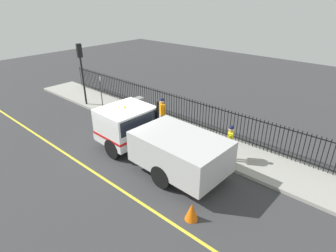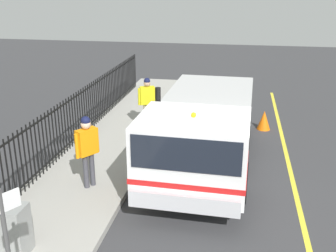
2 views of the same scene
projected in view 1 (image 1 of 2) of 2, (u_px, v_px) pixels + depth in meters
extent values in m
plane|color=#38383A|center=(122.00, 149.00, 13.74)|extent=(51.70, 51.70, 0.00)
cube|color=#A3A099|center=(164.00, 126.00, 15.84)|extent=(2.54, 23.50, 0.15)
cube|color=yellow|center=(85.00, 166.00, 12.32)|extent=(0.12, 21.15, 0.01)
cube|color=white|center=(126.00, 124.00, 13.36)|extent=(2.47, 2.12, 1.61)
cube|color=black|center=(126.00, 117.00, 13.20)|extent=(2.28, 2.15, 0.71)
cube|color=silver|center=(180.00, 151.00, 11.29)|extent=(2.53, 3.91, 1.34)
cube|color=silver|center=(113.00, 129.00, 14.32)|extent=(2.29, 0.27, 0.36)
cube|color=red|center=(127.00, 130.00, 13.51)|extent=(2.50, 2.14, 0.12)
cylinder|color=black|center=(113.00, 149.00, 12.80)|extent=(0.33, 0.97, 0.96)
cylinder|color=black|center=(147.00, 133.00, 14.23)|extent=(0.33, 0.97, 0.96)
cylinder|color=black|center=(162.00, 176.00, 10.87)|extent=(0.33, 0.97, 0.96)
cylinder|color=black|center=(196.00, 155.00, 12.30)|extent=(0.33, 0.97, 0.96)
sphere|color=orange|center=(125.00, 107.00, 12.98)|extent=(0.12, 0.12, 0.12)
cylinder|color=black|center=(158.00, 121.00, 13.29)|extent=(0.14, 0.14, 1.93)
cube|color=orange|center=(162.00, 109.00, 14.99)|extent=(0.47, 0.54, 0.63)
sphere|color=beige|center=(162.00, 101.00, 14.80)|extent=(0.23, 0.23, 0.23)
sphere|color=#14193F|center=(162.00, 100.00, 14.77)|extent=(0.22, 0.22, 0.22)
cylinder|color=#3F3F47|center=(162.00, 120.00, 15.39)|extent=(0.13, 0.13, 0.84)
cylinder|color=#3F3F47|center=(163.00, 122.00, 15.23)|extent=(0.13, 0.13, 0.84)
cylinder|color=orange|center=(161.00, 107.00, 15.25)|extent=(0.09, 0.09, 0.60)
cylinder|color=orange|center=(163.00, 111.00, 14.76)|extent=(0.09, 0.09, 0.60)
cube|color=yellow|center=(230.00, 138.00, 12.09)|extent=(0.53, 0.38, 0.60)
sphere|color=tan|center=(231.00, 129.00, 11.91)|extent=(0.22, 0.22, 0.22)
sphere|color=#14193F|center=(231.00, 128.00, 11.88)|extent=(0.21, 0.21, 0.21)
cylinder|color=tan|center=(228.00, 153.00, 12.33)|extent=(0.12, 0.12, 0.81)
cylinder|color=tan|center=(229.00, 151.00, 12.47)|extent=(0.12, 0.12, 0.81)
cylinder|color=yellow|center=(229.00, 141.00, 11.88)|extent=(0.09, 0.09, 0.57)
cylinder|color=yellow|center=(231.00, 136.00, 12.34)|extent=(0.09, 0.09, 0.57)
cylinder|color=black|center=(332.00, 157.00, 11.28)|extent=(0.04, 0.04, 1.55)
cylinder|color=black|center=(327.00, 156.00, 11.39)|extent=(0.04, 0.04, 1.55)
cylinder|color=black|center=(322.00, 154.00, 11.51)|extent=(0.04, 0.04, 1.55)
cylinder|color=black|center=(318.00, 153.00, 11.62)|extent=(0.04, 0.04, 1.55)
cylinder|color=black|center=(313.00, 151.00, 11.73)|extent=(0.04, 0.04, 1.55)
cylinder|color=black|center=(308.00, 150.00, 11.84)|extent=(0.04, 0.04, 1.55)
cylinder|color=black|center=(304.00, 148.00, 11.95)|extent=(0.04, 0.04, 1.55)
cylinder|color=black|center=(299.00, 147.00, 12.07)|extent=(0.04, 0.04, 1.55)
cylinder|color=black|center=(295.00, 145.00, 12.18)|extent=(0.04, 0.04, 1.55)
cylinder|color=black|center=(290.00, 144.00, 12.29)|extent=(0.04, 0.04, 1.55)
cylinder|color=black|center=(286.00, 143.00, 12.40)|extent=(0.04, 0.04, 1.55)
cylinder|color=black|center=(282.00, 141.00, 12.51)|extent=(0.04, 0.04, 1.55)
cylinder|color=black|center=(278.00, 140.00, 12.63)|extent=(0.04, 0.04, 1.55)
cylinder|color=black|center=(274.00, 139.00, 12.74)|extent=(0.04, 0.04, 1.55)
cylinder|color=black|center=(270.00, 137.00, 12.85)|extent=(0.04, 0.04, 1.55)
cylinder|color=black|center=(266.00, 136.00, 12.96)|extent=(0.04, 0.04, 1.55)
cylinder|color=black|center=(262.00, 135.00, 13.07)|extent=(0.04, 0.04, 1.55)
cylinder|color=black|center=(258.00, 134.00, 13.19)|extent=(0.04, 0.04, 1.55)
cylinder|color=black|center=(255.00, 132.00, 13.30)|extent=(0.04, 0.04, 1.55)
cylinder|color=black|center=(251.00, 131.00, 13.41)|extent=(0.04, 0.04, 1.55)
cylinder|color=black|center=(247.00, 130.00, 13.52)|extent=(0.04, 0.04, 1.55)
cylinder|color=black|center=(244.00, 129.00, 13.63)|extent=(0.04, 0.04, 1.55)
cylinder|color=black|center=(240.00, 128.00, 13.75)|extent=(0.04, 0.04, 1.55)
cylinder|color=black|center=(237.00, 127.00, 13.86)|extent=(0.04, 0.04, 1.55)
cylinder|color=black|center=(234.00, 126.00, 13.97)|extent=(0.04, 0.04, 1.55)
cylinder|color=black|center=(230.00, 125.00, 14.08)|extent=(0.04, 0.04, 1.55)
cylinder|color=black|center=(227.00, 124.00, 14.20)|extent=(0.04, 0.04, 1.55)
cylinder|color=black|center=(224.00, 123.00, 14.31)|extent=(0.04, 0.04, 1.55)
cylinder|color=black|center=(221.00, 122.00, 14.42)|extent=(0.04, 0.04, 1.55)
cylinder|color=black|center=(218.00, 121.00, 14.53)|extent=(0.04, 0.04, 1.55)
cylinder|color=black|center=(215.00, 120.00, 14.64)|extent=(0.04, 0.04, 1.55)
cylinder|color=black|center=(212.00, 119.00, 14.76)|extent=(0.04, 0.04, 1.55)
cylinder|color=black|center=(209.00, 118.00, 14.87)|extent=(0.04, 0.04, 1.55)
cylinder|color=black|center=(206.00, 117.00, 14.98)|extent=(0.04, 0.04, 1.55)
cylinder|color=black|center=(203.00, 116.00, 15.09)|extent=(0.04, 0.04, 1.55)
cylinder|color=black|center=(200.00, 115.00, 15.20)|extent=(0.04, 0.04, 1.55)
cylinder|color=black|center=(197.00, 114.00, 15.32)|extent=(0.04, 0.04, 1.55)
cylinder|color=black|center=(195.00, 113.00, 15.43)|extent=(0.04, 0.04, 1.55)
cylinder|color=black|center=(192.00, 112.00, 15.54)|extent=(0.04, 0.04, 1.55)
cylinder|color=black|center=(189.00, 111.00, 15.65)|extent=(0.04, 0.04, 1.55)
cylinder|color=black|center=(187.00, 111.00, 15.76)|extent=(0.04, 0.04, 1.55)
cylinder|color=black|center=(184.00, 110.00, 15.88)|extent=(0.04, 0.04, 1.55)
cylinder|color=black|center=(181.00, 109.00, 15.99)|extent=(0.04, 0.04, 1.55)
cylinder|color=black|center=(179.00, 108.00, 16.10)|extent=(0.04, 0.04, 1.55)
cylinder|color=black|center=(176.00, 107.00, 16.21)|extent=(0.04, 0.04, 1.55)
cylinder|color=black|center=(174.00, 107.00, 16.32)|extent=(0.04, 0.04, 1.55)
cylinder|color=black|center=(172.00, 106.00, 16.44)|extent=(0.04, 0.04, 1.55)
cylinder|color=black|center=(169.00, 105.00, 16.55)|extent=(0.04, 0.04, 1.55)
cylinder|color=black|center=(167.00, 104.00, 16.66)|extent=(0.04, 0.04, 1.55)
cylinder|color=black|center=(165.00, 104.00, 16.77)|extent=(0.04, 0.04, 1.55)
cylinder|color=black|center=(162.00, 103.00, 16.88)|extent=(0.04, 0.04, 1.55)
cylinder|color=black|center=(160.00, 102.00, 17.00)|extent=(0.04, 0.04, 1.55)
cylinder|color=black|center=(158.00, 101.00, 17.11)|extent=(0.04, 0.04, 1.55)
cylinder|color=black|center=(156.00, 101.00, 17.22)|extent=(0.04, 0.04, 1.55)
cylinder|color=black|center=(153.00, 100.00, 17.33)|extent=(0.04, 0.04, 1.55)
cylinder|color=black|center=(151.00, 99.00, 17.44)|extent=(0.04, 0.04, 1.55)
cylinder|color=black|center=(149.00, 99.00, 17.56)|extent=(0.04, 0.04, 1.55)
cylinder|color=black|center=(147.00, 98.00, 17.67)|extent=(0.04, 0.04, 1.55)
cylinder|color=black|center=(145.00, 97.00, 17.78)|extent=(0.04, 0.04, 1.55)
cylinder|color=black|center=(143.00, 97.00, 17.89)|extent=(0.04, 0.04, 1.55)
cylinder|color=black|center=(141.00, 96.00, 18.00)|extent=(0.04, 0.04, 1.55)
cylinder|color=black|center=(139.00, 95.00, 18.12)|extent=(0.04, 0.04, 1.55)
cylinder|color=black|center=(137.00, 95.00, 18.23)|extent=(0.04, 0.04, 1.55)
cylinder|color=black|center=(135.00, 94.00, 18.34)|extent=(0.04, 0.04, 1.55)
cylinder|color=black|center=(133.00, 93.00, 18.45)|extent=(0.04, 0.04, 1.55)
cylinder|color=black|center=(131.00, 93.00, 18.56)|extent=(0.04, 0.04, 1.55)
cylinder|color=black|center=(129.00, 92.00, 18.68)|extent=(0.04, 0.04, 1.55)
cylinder|color=black|center=(127.00, 92.00, 18.79)|extent=(0.04, 0.04, 1.55)
cylinder|color=black|center=(126.00, 91.00, 18.90)|extent=(0.04, 0.04, 1.55)
cylinder|color=black|center=(124.00, 90.00, 19.01)|extent=(0.04, 0.04, 1.55)
cylinder|color=black|center=(122.00, 90.00, 19.12)|extent=(0.04, 0.04, 1.55)
cylinder|color=black|center=(120.00, 89.00, 19.24)|extent=(0.04, 0.04, 1.55)
cylinder|color=black|center=(119.00, 89.00, 19.35)|extent=(0.04, 0.04, 1.55)
cylinder|color=black|center=(117.00, 88.00, 19.46)|extent=(0.04, 0.04, 1.55)
cylinder|color=black|center=(115.00, 88.00, 19.57)|extent=(0.04, 0.04, 1.55)
cylinder|color=black|center=(113.00, 87.00, 19.68)|extent=(0.04, 0.04, 1.55)
cylinder|color=black|center=(112.00, 87.00, 19.80)|extent=(0.04, 0.04, 1.55)
cylinder|color=black|center=(110.00, 86.00, 19.91)|extent=(0.04, 0.04, 1.55)
cylinder|color=black|center=(109.00, 86.00, 20.02)|extent=(0.04, 0.04, 1.55)
cylinder|color=black|center=(107.00, 85.00, 20.13)|extent=(0.04, 0.04, 1.55)
cylinder|color=black|center=(105.00, 85.00, 20.25)|extent=(0.04, 0.04, 1.55)
cylinder|color=black|center=(104.00, 84.00, 20.36)|extent=(0.04, 0.04, 1.55)
cylinder|color=black|center=(102.00, 83.00, 20.47)|extent=(0.04, 0.04, 1.55)
cylinder|color=black|center=(101.00, 83.00, 20.58)|extent=(0.04, 0.04, 1.55)
cylinder|color=black|center=(99.00, 83.00, 20.69)|extent=(0.04, 0.04, 1.55)
cylinder|color=black|center=(98.00, 82.00, 20.81)|extent=(0.04, 0.04, 1.55)
cylinder|color=black|center=(96.00, 82.00, 20.92)|extent=(0.04, 0.04, 1.55)
cylinder|color=black|center=(95.00, 81.00, 21.03)|extent=(0.04, 0.04, 1.55)
cylinder|color=black|center=(93.00, 81.00, 21.14)|extent=(0.04, 0.04, 1.55)
cylinder|color=black|center=(92.00, 80.00, 21.25)|extent=(0.04, 0.04, 1.55)
cylinder|color=black|center=(90.00, 80.00, 21.37)|extent=(0.04, 0.04, 1.55)
cylinder|color=black|center=(89.00, 79.00, 21.48)|extent=(0.04, 0.04, 1.55)
cylinder|color=black|center=(88.00, 79.00, 21.59)|extent=(0.04, 0.04, 1.55)
cylinder|color=black|center=(86.00, 78.00, 21.70)|extent=(0.04, 0.04, 1.55)
cylinder|color=black|center=(85.00, 78.00, 21.81)|extent=(0.04, 0.04, 1.55)
cylinder|color=black|center=(83.00, 77.00, 21.93)|extent=(0.04, 0.04, 1.55)
cylinder|color=black|center=(82.00, 77.00, 22.04)|extent=(0.04, 0.04, 1.55)
cylinder|color=black|center=(81.00, 77.00, 22.15)|extent=(0.04, 0.04, 1.55)
cube|color=black|center=(177.00, 97.00, 15.93)|extent=(0.04, 19.98, 0.04)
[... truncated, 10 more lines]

